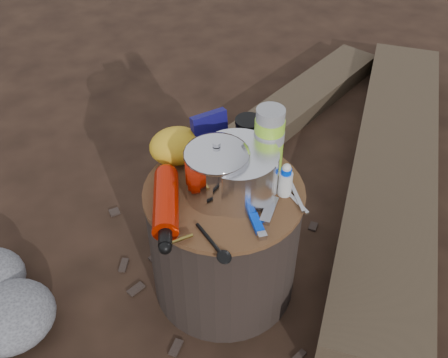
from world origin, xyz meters
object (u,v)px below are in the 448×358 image
object	(u,v)px
log_main	(393,169)
camping_pot	(217,171)
thermos	(269,142)
stump	(224,240)
fuel_bottle	(166,203)
travel_mug	(248,136)

from	to	relation	value
log_main	camping_pot	world-z (taller)	camping_pot
log_main	thermos	bearing A→B (deg)	-125.63
stump	fuel_bottle	distance (m)	0.31
stump	log_main	world-z (taller)	stump
fuel_bottle	travel_mug	bearing A→B (deg)	45.02
camping_pot	log_main	bearing A→B (deg)	20.43
log_main	fuel_bottle	xyz separation A→B (m)	(-0.99, -0.34, 0.39)
fuel_bottle	travel_mug	distance (m)	0.36
stump	thermos	bearing A→B (deg)	18.50
log_main	travel_mug	bearing A→B (deg)	-134.27
stump	camping_pot	xyz separation A→B (m)	(-0.02, -0.01, 0.31)
stump	camping_pot	world-z (taller)	camping_pot
thermos	log_main	bearing A→B (deg)	20.73
fuel_bottle	thermos	world-z (taller)	thermos
log_main	thermos	size ratio (longest dim) A/B	8.69
fuel_bottle	travel_mug	xyz separation A→B (m)	(0.30, 0.19, 0.02)
stump	travel_mug	bearing A→B (deg)	51.15
camping_pot	stump	bearing A→B (deg)	23.96
camping_pot	travel_mug	world-z (taller)	camping_pot
stump	log_main	size ratio (longest dim) A/B	0.25
stump	thermos	xyz separation A→B (m)	(0.15, 0.05, 0.33)
fuel_bottle	thermos	xyz separation A→B (m)	(0.33, 0.09, 0.07)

